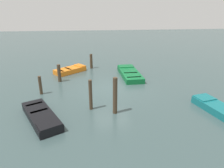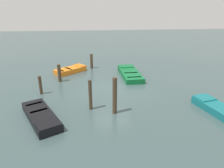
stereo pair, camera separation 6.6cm
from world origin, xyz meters
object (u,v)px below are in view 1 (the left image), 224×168
object	(u,v)px
mooring_piling_center	(91,61)
mooring_piling_near_right	(91,95)
rowboat_orange	(70,70)
mooring_piling_mid_left	(115,96)
rowboat_black	(41,116)
rowboat_green	(130,73)
mooring_piling_near_left	(59,73)
mooring_piling_mid_right	(40,85)

from	to	relation	value
mooring_piling_center	mooring_piling_near_right	distance (m)	8.23
rowboat_orange	mooring_piling_mid_left	distance (m)	8.35
rowboat_black	rowboat_orange	bearing A→B (deg)	146.21
rowboat_orange	mooring_piling_mid_left	xyz separation A→B (m)	(3.00, -7.75, 0.80)
rowboat_green	mooring_piling_near_left	world-z (taller)	mooring_piling_near_left
rowboat_green	mooring_piling_mid_left	size ratio (longest dim) A/B	2.00
mooring_piling_near_right	mooring_piling_mid_right	bearing A→B (deg)	142.33
mooring_piling_mid_left	mooring_piling_mid_right	world-z (taller)	mooring_piling_mid_left
rowboat_black	rowboat_orange	world-z (taller)	same
mooring_piling_center	mooring_piling_near_right	xyz separation A→B (m)	(-0.18, -8.22, 0.19)
mooring_piling_center	mooring_piling_mid_right	world-z (taller)	mooring_piling_center
rowboat_black	rowboat_green	world-z (taller)	same
mooring_piling_center	mooring_piling_near_left	size ratio (longest dim) A/B	1.00
mooring_piling_mid_right	mooring_piling_near_right	bearing A→B (deg)	-37.67
rowboat_orange	rowboat_black	bearing A→B (deg)	-135.16
mooring_piling_mid_left	mooring_piling_near_right	world-z (taller)	mooring_piling_mid_left
rowboat_orange	mooring_piling_near_left	distance (m)	2.46
mooring_piling_center	mooring_piling_mid_right	xyz separation A→B (m)	(-3.43, -5.71, -0.06)
rowboat_green	mooring_piling_center	distance (m)	4.17
rowboat_green	mooring_piling_center	xyz separation A→B (m)	(-3.16, 2.68, 0.47)
mooring_piling_mid_left	rowboat_orange	bearing A→B (deg)	111.15
rowboat_orange	mooring_piling_center	bearing A→B (deg)	-9.95
rowboat_black	mooring_piling_near_left	xyz separation A→B (m)	(0.21, 5.71, 0.46)
rowboat_green	mooring_piling_near_left	bearing A→B (deg)	95.51
rowboat_green	rowboat_orange	world-z (taller)	same
mooring_piling_mid_left	mooring_piling_center	bearing A→B (deg)	97.16
rowboat_black	mooring_piling_center	size ratio (longest dim) A/B	2.62
mooring_piling_near_left	rowboat_green	bearing A→B (deg)	7.20
mooring_piling_mid_left	mooring_piling_near_right	bearing A→B (deg)	155.32
mooring_piling_mid_right	rowboat_black	bearing A→B (deg)	-78.14
mooring_piling_near_left	mooring_piling_near_right	distance (m)	5.37
mooring_piling_mid_right	mooring_piling_near_right	xyz separation A→B (m)	(3.25, -2.51, 0.25)
rowboat_black	mooring_piling_center	distance (m)	9.51
mooring_piling_near_left	mooring_piling_mid_left	bearing A→B (deg)	-56.25
mooring_piling_center	mooring_piling_mid_left	bearing A→B (deg)	-82.84
mooring_piling_mid_left	mooring_piling_near_left	bearing A→B (deg)	123.75
mooring_piling_mid_right	mooring_piling_near_right	distance (m)	4.12
rowboat_black	mooring_piling_near_right	distance (m)	2.77
rowboat_black	rowboat_orange	xyz separation A→B (m)	(0.83, 8.04, 0.00)
rowboat_black	rowboat_orange	distance (m)	8.08
mooring_piling_mid_left	mooring_piling_mid_right	size ratio (longest dim) A/B	1.64
rowboat_green	mooring_piling_near_left	size ratio (longest dim) A/B	3.00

